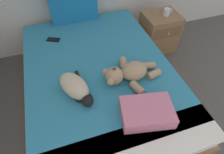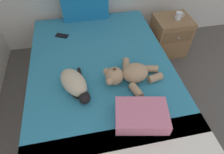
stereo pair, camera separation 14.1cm
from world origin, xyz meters
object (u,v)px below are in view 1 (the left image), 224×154
(throw_pillow, at_px, (147,112))
(mug, at_px, (167,12))
(patterned_cushion, at_px, (73,2))
(nightstand, at_px, (159,32))
(cat, at_px, (75,87))
(teddy_bear, at_px, (128,73))
(bed, at_px, (100,83))
(cell_phone, at_px, (53,40))

(throw_pillow, height_order, mug, mug)
(patterned_cushion, bearing_deg, nightstand, -15.08)
(patterned_cushion, xyz_separation_m, cat, (-0.22, -1.19, -0.18))
(throw_pillow, bearing_deg, teddy_bear, 88.33)
(mug, bearing_deg, throw_pillow, -124.76)
(teddy_bear, relative_size, nightstand, 1.03)
(cat, bearing_deg, patterned_cushion, 79.37)
(teddy_bear, height_order, throw_pillow, teddy_bear)
(bed, height_order, cat, cat)
(throw_pillow, relative_size, mug, 3.33)
(bed, xyz_separation_m, teddy_bear, (0.22, -0.24, 0.32))
(patterned_cushion, bearing_deg, throw_pillow, -80.84)
(bed, height_order, mug, mug)
(cat, xyz_separation_m, teddy_bear, (0.49, 0.01, 0.00))
(bed, bearing_deg, mug, 29.48)
(patterned_cushion, relative_size, cat, 1.31)
(bed, distance_m, teddy_bear, 0.46)
(patterned_cushion, bearing_deg, cell_phone, -133.42)
(nightstand, bearing_deg, throw_pillow, -123.07)
(cat, distance_m, cell_phone, 0.85)
(bed, bearing_deg, patterned_cushion, 92.85)
(nightstand, bearing_deg, cat, -146.16)
(bed, height_order, throw_pillow, throw_pillow)
(throw_pillow, bearing_deg, nightstand, 56.93)
(cell_phone, distance_m, mug, 1.47)
(cat, distance_m, mug, 1.62)
(cat, bearing_deg, cell_phone, 97.06)
(cell_phone, height_order, throw_pillow, throw_pillow)
(bed, relative_size, patterned_cushion, 3.56)
(patterned_cushion, bearing_deg, mug, -15.48)
(bed, xyz_separation_m, cell_phone, (-0.37, 0.59, 0.25))
(patterned_cushion, distance_m, teddy_bear, 1.22)
(patterned_cushion, height_order, teddy_bear, patterned_cushion)
(teddy_bear, bearing_deg, nightstand, 46.44)
(throw_pillow, bearing_deg, patterned_cushion, 99.16)
(teddy_bear, bearing_deg, throw_pillow, -91.67)
(teddy_bear, distance_m, throw_pillow, 0.42)
(patterned_cushion, xyz_separation_m, mug, (1.15, -0.32, -0.17))
(cat, xyz_separation_m, mug, (1.37, 0.87, 0.01))
(cat, bearing_deg, bed, 42.67)
(cat, bearing_deg, throw_pillow, -40.48)
(bed, xyz_separation_m, nightstand, (1.06, 0.64, 0.02))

